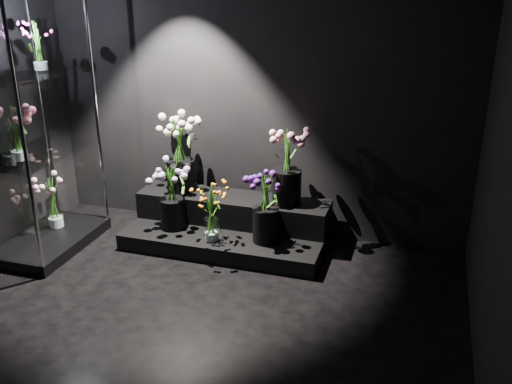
% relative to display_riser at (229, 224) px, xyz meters
% --- Properties ---
extents(floor, '(4.00, 4.00, 0.00)m').
position_rel_display_riser_xyz_m(floor, '(0.12, -1.64, -0.17)').
color(floor, black).
rests_on(floor, ground).
extents(wall_back, '(4.00, 0.00, 4.00)m').
position_rel_display_riser_xyz_m(wall_back, '(0.12, 0.36, 1.23)').
color(wall_back, black).
rests_on(wall_back, floor).
extents(display_riser, '(1.82, 0.81, 0.40)m').
position_rel_display_riser_xyz_m(display_riser, '(0.00, 0.00, 0.00)').
color(display_riser, black).
rests_on(display_riser, floor).
extents(display_case, '(0.63, 1.06, 2.32)m').
position_rel_display_riser_xyz_m(display_case, '(-1.54, -0.60, 0.99)').
color(display_case, black).
rests_on(display_case, floor).
extents(bouquet_orange_bells, '(0.32, 0.32, 0.52)m').
position_rel_display_riser_xyz_m(bouquet_orange_bells, '(-0.05, -0.33, 0.25)').
color(bouquet_orange_bells, white).
rests_on(bouquet_orange_bells, display_riser).
extents(bouquet_lilac, '(0.46, 0.46, 0.62)m').
position_rel_display_riser_xyz_m(bouquet_lilac, '(-0.49, -0.18, 0.35)').
color(bouquet_lilac, black).
rests_on(bouquet_lilac, display_riser).
extents(bouquet_purple, '(0.43, 0.43, 0.62)m').
position_rel_display_riser_xyz_m(bouquet_purple, '(0.41, -0.21, 0.34)').
color(bouquet_purple, black).
rests_on(bouquet_purple, display_riser).
extents(bouquet_cream_roses, '(0.47, 0.47, 0.72)m').
position_rel_display_riser_xyz_m(bouquet_cream_roses, '(-0.53, 0.12, 0.64)').
color(bouquet_cream_roses, black).
rests_on(bouquet_cream_roses, display_riser).
extents(bouquet_pink_roses, '(0.42, 0.42, 0.68)m').
position_rel_display_riser_xyz_m(bouquet_pink_roses, '(0.52, 0.11, 0.62)').
color(bouquet_pink_roses, black).
rests_on(bouquet_pink_roses, display_riser).
extents(bouquet_case_pink, '(0.42, 0.42, 0.45)m').
position_rel_display_riser_xyz_m(bouquet_case_pink, '(-1.56, -0.80, 0.98)').
color(bouquet_case_pink, white).
rests_on(bouquet_case_pink, display_case).
extents(bouquet_case_magenta, '(0.23, 0.23, 0.39)m').
position_rel_display_riser_xyz_m(bouquet_case_magenta, '(-1.52, -0.42, 1.62)').
color(bouquet_case_magenta, white).
rests_on(bouquet_case_magenta, display_case).
extents(bouquet_case_base_pink, '(0.44, 0.44, 0.49)m').
position_rel_display_riser_xyz_m(bouquet_case_base_pink, '(-1.60, -0.41, 0.20)').
color(bouquet_case_base_pink, white).
rests_on(bouquet_case_base_pink, display_case).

